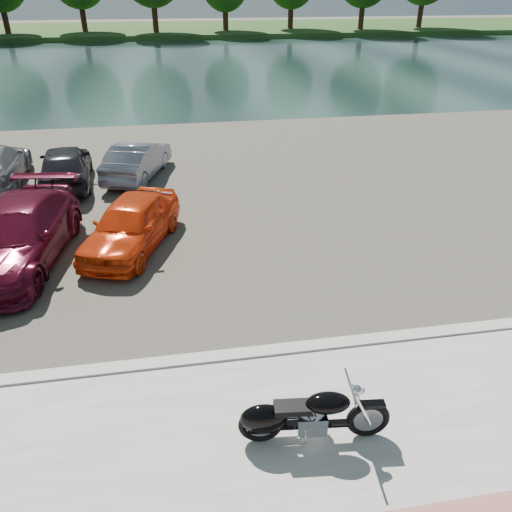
{
  "coord_description": "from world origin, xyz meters",
  "views": [
    {
      "loc": [
        -2.16,
        -5.32,
        6.32
      ],
      "look_at": [
        -0.58,
        3.97,
        1.1
      ],
      "focal_mm": 35.0,
      "sensor_mm": 36.0,
      "label": 1
    }
  ],
  "objects": [
    {
      "name": "car_8",
      "position": [
        -5.86,
        12.1,
        0.74
      ],
      "size": [
        2.06,
        4.26,
        1.4
      ],
      "primitive_type": "imported",
      "rotation": [
        0.0,
        0.0,
        3.24
      ],
      "color": "black",
      "rests_on": "parking_lot"
    },
    {
      "name": "motorcycle",
      "position": [
        -0.59,
        -0.11,
        0.56
      ],
      "size": [
        2.33,
        0.75,
        1.05
      ],
      "rotation": [
        0.0,
        0.0,
        -0.1
      ],
      "color": "black",
      "rests_on": "promenade"
    },
    {
      "name": "kerb",
      "position": [
        0.0,
        2.0,
        0.07
      ],
      "size": [
        60.0,
        0.3,
        0.14
      ],
      "primitive_type": "cube",
      "color": "#A3A099",
      "rests_on": "ground"
    },
    {
      "name": "far_bank",
      "position": [
        0.0,
        72.0,
        0.3
      ],
      "size": [
        120.0,
        24.0,
        0.6
      ],
      "primitive_type": "cube",
      "color": "#204318",
      "rests_on": "ground"
    },
    {
      "name": "parking_lot",
      "position": [
        0.0,
        11.0,
        0.02
      ],
      "size": [
        60.0,
        18.0,
        0.04
      ],
      "primitive_type": "cube",
      "color": "#423E35",
      "rests_on": "ground"
    },
    {
      "name": "car_3",
      "position": [
        -6.15,
        6.59,
        0.8
      ],
      "size": [
        2.76,
        5.44,
        1.51
      ],
      "primitive_type": "imported",
      "rotation": [
        0.0,
        0.0,
        -0.13
      ],
      "color": "#4D0B1E",
      "rests_on": "parking_lot"
    },
    {
      "name": "car_9",
      "position": [
        -3.45,
        12.49,
        0.68
      ],
      "size": [
        2.48,
        4.11,
        1.28
      ],
      "primitive_type": "imported",
      "rotation": [
        0.0,
        0.0,
        2.83
      ],
      "color": "slate",
      "rests_on": "parking_lot"
    },
    {
      "name": "ground",
      "position": [
        0.0,
        0.0,
        0.0
      ],
      "size": [
        200.0,
        200.0,
        0.0
      ],
      "primitive_type": "plane",
      "color": "#595447",
      "rests_on": "ground"
    },
    {
      "name": "river",
      "position": [
        0.0,
        40.0,
        0.0
      ],
      "size": [
        120.0,
        40.0,
        0.0
      ],
      "primitive_type": "cube",
      "color": "#172A29",
      "rests_on": "ground"
    },
    {
      "name": "promenade",
      "position": [
        0.0,
        -1.0,
        0.05
      ],
      "size": [
        60.0,
        6.0,
        0.1
      ],
      "primitive_type": "cube",
      "color": "#A3A099",
      "rests_on": "ground"
    },
    {
      "name": "car_4",
      "position": [
        -3.4,
        6.91,
        0.72
      ],
      "size": [
        2.9,
        4.29,
        1.36
      ],
      "primitive_type": "imported",
      "rotation": [
        0.0,
        0.0,
        -0.36
      ],
      "color": "red",
      "rests_on": "parking_lot"
    }
  ]
}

